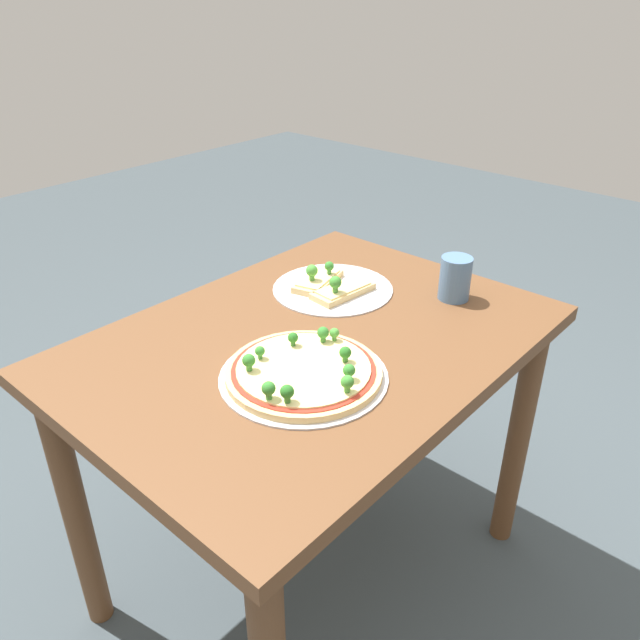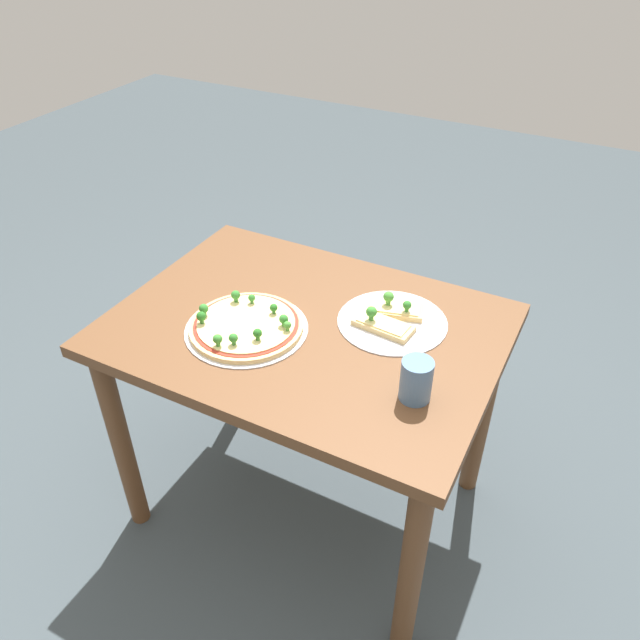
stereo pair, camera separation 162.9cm
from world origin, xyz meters
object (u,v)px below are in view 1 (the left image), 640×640
(drinking_cup, at_px, (455,278))
(pizza_tray_whole, at_px, (304,372))
(dining_table, at_px, (313,380))
(pizza_tray_slice, at_px, (331,286))

(drinking_cup, bearing_deg, pizza_tray_whole, -4.40)
(dining_table, bearing_deg, drinking_cup, 159.96)
(dining_table, distance_m, pizza_tray_slice, 0.27)
(dining_table, relative_size, pizza_tray_whole, 3.14)
(pizza_tray_whole, xyz_separation_m, pizza_tray_slice, (-0.33, -0.22, -0.00))
(pizza_tray_slice, bearing_deg, pizza_tray_whole, 33.00)
(dining_table, relative_size, drinking_cup, 9.78)
(pizza_tray_slice, bearing_deg, drinking_cup, 123.25)
(pizza_tray_slice, bearing_deg, dining_table, 30.90)
(pizza_tray_whole, distance_m, pizza_tray_slice, 0.40)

